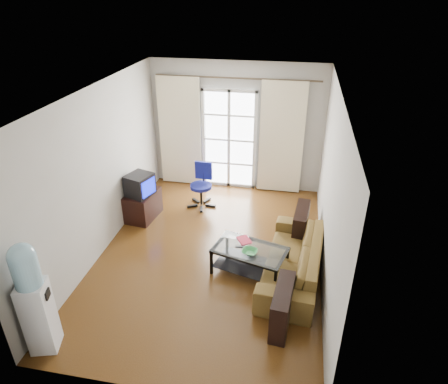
% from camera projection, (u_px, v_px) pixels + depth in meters
% --- Properties ---
extents(floor, '(5.20, 5.20, 0.00)m').
position_uv_depth(floor, '(211.00, 253.00, 6.71)').
color(floor, brown).
rests_on(floor, ground).
extents(ceiling, '(5.20, 5.20, 0.00)m').
position_uv_depth(ceiling, '(208.00, 93.00, 5.44)').
color(ceiling, white).
rests_on(ceiling, wall_back).
extents(wall_back, '(3.60, 0.02, 2.70)m').
position_uv_depth(wall_back, '(237.00, 127.00, 8.33)').
color(wall_back, '#B7B4AE').
rests_on(wall_back, floor).
extents(wall_front, '(3.60, 0.02, 2.70)m').
position_uv_depth(wall_front, '(150.00, 300.00, 3.82)').
color(wall_front, '#B7B4AE').
rests_on(wall_front, floor).
extents(wall_left, '(0.02, 5.20, 2.70)m').
position_uv_depth(wall_left, '(100.00, 172.00, 6.37)').
color(wall_left, '#B7B4AE').
rests_on(wall_left, floor).
extents(wall_right, '(0.02, 5.20, 2.70)m').
position_uv_depth(wall_right, '(330.00, 192.00, 5.78)').
color(wall_right, '#B7B4AE').
rests_on(wall_right, floor).
extents(french_door, '(1.16, 0.06, 2.15)m').
position_uv_depth(french_door, '(229.00, 140.00, 8.44)').
color(french_door, white).
rests_on(french_door, wall_back).
extents(curtain_rod, '(3.30, 0.04, 0.04)m').
position_uv_depth(curtain_rod, '(237.00, 78.00, 7.76)').
color(curtain_rod, '#4C3F2D').
rests_on(curtain_rod, wall_back).
extents(curtain_left, '(0.90, 0.07, 2.35)m').
position_uv_depth(curtain_left, '(180.00, 132.00, 8.50)').
color(curtain_left, '#F1E8C1').
rests_on(curtain_left, curtain_rod).
extents(curtain_right, '(0.90, 0.07, 2.35)m').
position_uv_depth(curtain_right, '(281.00, 139.00, 8.14)').
color(curtain_right, '#F1E8C1').
rests_on(curtain_right, curtain_rod).
extents(radiator, '(0.64, 0.12, 0.64)m').
position_uv_depth(radiator, '(272.00, 176.00, 8.59)').
color(radiator, '#9FA0A2').
rests_on(radiator, floor).
extents(sofa, '(2.21, 1.19, 0.60)m').
position_uv_depth(sofa, '(293.00, 259.00, 6.08)').
color(sofa, olive).
rests_on(sofa, floor).
extents(coffee_table, '(1.22, 0.89, 0.45)m').
position_uv_depth(coffee_table, '(250.00, 257.00, 6.14)').
color(coffee_table, silver).
rests_on(coffee_table, floor).
extents(bowl, '(0.31, 0.31, 0.06)m').
position_uv_depth(bowl, '(250.00, 252.00, 5.96)').
color(bowl, green).
rests_on(bowl, coffee_table).
extents(book, '(0.40, 0.40, 0.02)m').
position_uv_depth(book, '(239.00, 241.00, 6.23)').
color(book, maroon).
rests_on(book, coffee_table).
extents(remote, '(0.15, 0.06, 0.02)m').
position_uv_depth(remote, '(240.00, 247.00, 6.10)').
color(remote, black).
rests_on(remote, coffee_table).
extents(tv_stand, '(0.57, 0.78, 0.53)m').
position_uv_depth(tv_stand, '(143.00, 205.00, 7.62)').
color(tv_stand, black).
rests_on(tv_stand, floor).
extents(crt_tv, '(0.54, 0.56, 0.41)m').
position_uv_depth(crt_tv, '(139.00, 185.00, 7.34)').
color(crt_tv, black).
rests_on(crt_tv, tv_stand).
extents(task_chair, '(0.65, 0.65, 0.89)m').
position_uv_depth(task_chair, '(202.00, 194.00, 8.04)').
color(task_chair, black).
rests_on(task_chair, floor).
extents(water_cooler, '(0.39, 0.39, 1.54)m').
position_uv_depth(water_cooler, '(33.00, 297.00, 4.63)').
color(water_cooler, silver).
rests_on(water_cooler, floor).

